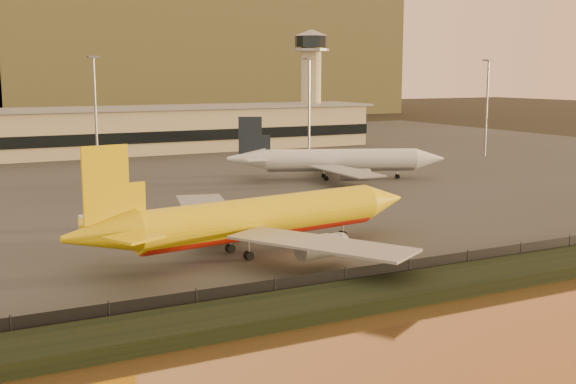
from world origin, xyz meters
The scene contains 11 objects.
ground centered at (0.00, 0.00, 0.00)m, with size 900.00×900.00×0.00m, color black.
embankment centered at (0.00, -17.00, 0.70)m, with size 320.00×7.00×1.40m, color black.
tarmac centered at (0.00, 95.00, 0.10)m, with size 320.00×220.00×0.20m, color #2D2D2D.
perimeter_fence centered at (0.00, -13.00, 1.30)m, with size 300.00×0.05×2.20m, color black.
terminal_building centered at (-14.52, 125.55, 6.25)m, with size 202.00×25.00×12.60m.
control_tower centered at (70.00, 131.00, 21.66)m, with size 11.20×11.20×35.50m.
apron_light_masts centered at (15.00, 75.00, 15.70)m, with size 152.20×12.20×25.40m.
dhl_cargo_jet centered at (-7.57, 4.92, 4.49)m, with size 48.04×46.64×14.35m.
white_narrowbody_jet centered at (33.59, 54.39, 4.11)m, with size 43.45×41.05×13.10m.
gse_vehicle_yellow centered at (12.50, 25.28, 0.97)m, with size 3.41×1.54×1.54m, color #E0BC0B.
gse_vehicle_white centered at (-21.99, 28.28, 1.21)m, with size 4.49×2.02×2.02m, color white.
Camera 1 is at (-43.62, -73.28, 21.95)m, focal length 45.00 mm.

